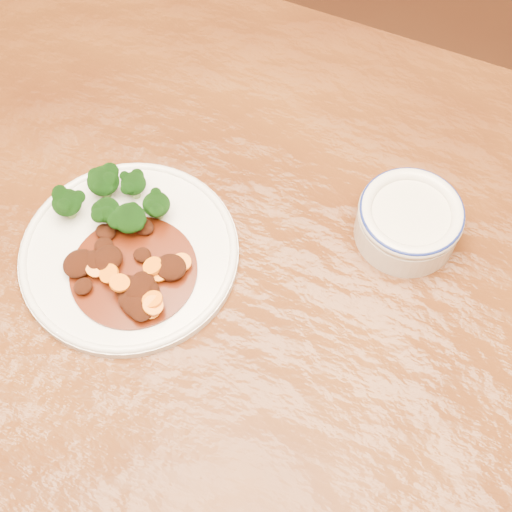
% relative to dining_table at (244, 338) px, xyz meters
% --- Properties ---
extents(ground, '(4.00, 4.00, 0.00)m').
position_rel_dining_table_xyz_m(ground, '(0.00, 0.00, -0.67)').
color(ground, '#4B2112').
rests_on(ground, ground).
extents(dining_table, '(1.56, 1.00, 0.75)m').
position_rel_dining_table_xyz_m(dining_table, '(0.00, 0.00, 0.00)').
color(dining_table, '#5B2E10').
rests_on(dining_table, ground).
extents(dinner_plate, '(0.24, 0.24, 0.02)m').
position_rel_dining_table_xyz_m(dinner_plate, '(-0.14, -0.00, 0.09)').
color(dinner_plate, silver).
rests_on(dinner_plate, dining_table).
extents(broccoli_florets, '(0.12, 0.09, 0.04)m').
position_rel_dining_table_xyz_m(broccoli_florets, '(-0.18, 0.04, 0.11)').
color(broccoli_florets, '#77984E').
rests_on(broccoli_florets, dinner_plate).
extents(mince_stew, '(0.14, 0.14, 0.03)m').
position_rel_dining_table_xyz_m(mince_stew, '(-0.12, -0.03, 0.10)').
color(mince_stew, '#431207').
rests_on(mince_stew, dinner_plate).
extents(dip_bowl, '(0.11, 0.11, 0.05)m').
position_rel_dining_table_xyz_m(dip_bowl, '(0.12, 0.17, 0.11)').
color(dip_bowl, beige).
rests_on(dip_bowl, dining_table).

